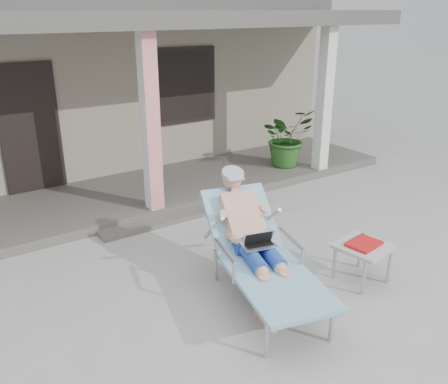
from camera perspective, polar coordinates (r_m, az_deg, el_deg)
ground at (r=5.82m, az=1.26°, el=-10.12°), size 60.00×60.00×0.00m
house at (r=11.03m, az=-18.92°, el=13.01°), size 10.40×5.40×3.30m
porch_deck at (r=8.18m, az=-10.86°, el=-0.36°), size 10.00×2.00×0.15m
porch_overhang at (r=7.58m, az=-12.17°, el=18.96°), size 10.00×2.30×2.85m
porch_step at (r=7.22m, az=-7.19°, el=-3.43°), size 2.00×0.30×0.07m
lounger at (r=5.14m, az=4.00°, el=-4.06°), size 1.24×2.17×1.36m
side_table at (r=5.78m, az=16.41°, el=-6.53°), size 0.64×0.64×0.50m
potted_palm at (r=9.28m, az=7.56°, el=6.58°), size 1.04×0.91×1.13m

